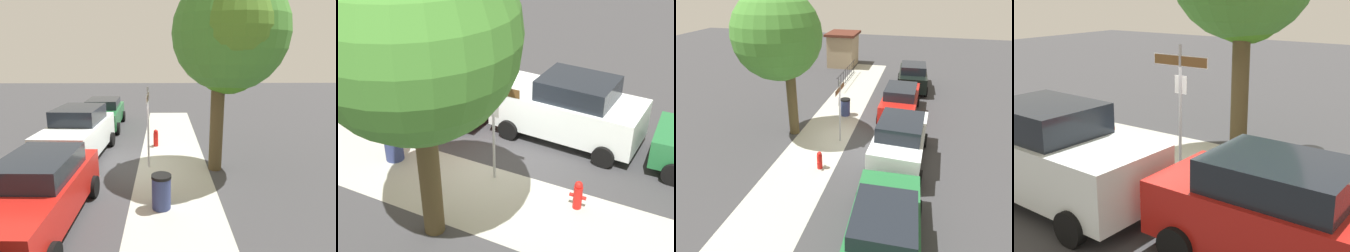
{
  "view_description": "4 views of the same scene",
  "coord_description": "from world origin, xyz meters",
  "views": [
    {
      "loc": [
        9.91,
        0.98,
        4.19
      ],
      "look_at": [
        -0.11,
        1.12,
        1.6
      ],
      "focal_mm": 30.72,
      "sensor_mm": 36.0,
      "label": 1
    },
    {
      "loc": [
        -5.1,
        9.34,
        7.36
      ],
      "look_at": [
        -0.24,
        -0.23,
        1.28
      ],
      "focal_mm": 49.22,
      "sensor_mm": 36.0,
      "label": 2
    },
    {
      "loc": [
        -12.17,
        -2.91,
        6.98
      ],
      "look_at": [
        -1.5,
        -0.13,
        1.48
      ],
      "focal_mm": 31.67,
      "sensor_mm": 36.0,
      "label": 3
    },
    {
      "loc": [
        5.82,
        -8.22,
        4.16
      ],
      "look_at": [
        -0.55,
        0.97,
        0.91
      ],
      "focal_mm": 50.01,
      "sensor_mm": 36.0,
      "label": 4
    }
  ],
  "objects": [
    {
      "name": "fire_hydrant",
      "position": [
        -2.63,
        0.6,
        0.38
      ],
      "size": [
        0.42,
        0.22,
        0.78
      ],
      "color": "red",
      "rests_on": "ground_plane"
    },
    {
      "name": "iron_fence",
      "position": [
        8.65,
        2.3,
        0.56
      ],
      "size": [
        5.31,
        0.04,
        1.07
      ],
      "color": "black",
      "rests_on": "ground_plane"
    },
    {
      "name": "car_red",
      "position": [
        3.55,
        -2.07,
        0.9
      ],
      "size": [
        4.56,
        2.13,
        1.76
      ],
      "rotation": [
        0.0,
        0.0,
        -0.03
      ],
      "color": "#B11913",
      "rests_on": "ground_plane"
    },
    {
      "name": "trash_bin",
      "position": [
        2.77,
        0.9,
        0.49
      ],
      "size": [
        0.55,
        0.55,
        0.98
      ],
      "color": "navy",
      "rests_on": "ground_plane"
    },
    {
      "name": "car_green",
      "position": [
        -6.05,
        -2.46,
        0.83
      ],
      "size": [
        4.42,
        2.25,
        1.61
      ],
      "rotation": [
        0.0,
        0.0,
        0.04
      ],
      "color": "#216936",
      "rests_on": "ground_plane"
    },
    {
      "name": "car_white",
      "position": [
        -1.25,
        -2.46,
        1.02
      ],
      "size": [
        4.56,
        2.32,
        2.04
      ],
      "rotation": [
        0.0,
        0.0,
        -0.05
      ],
      "color": "white",
      "rests_on": "ground_plane"
    },
    {
      "name": "street_sign",
      "position": [
        -0.21,
        0.4,
        2.07
      ],
      "size": [
        1.46,
        0.07,
        2.99
      ],
      "color": "#9EA0A5",
      "rests_on": "ground_plane"
    },
    {
      "name": "utility_shed",
      "position": [
        13.3,
        3.8,
        1.45
      ],
      "size": [
        3.09,
        2.55,
        2.85
      ],
      "color": "#998466",
      "rests_on": "ground_plane"
    },
    {
      "name": "ground_plane",
      "position": [
        0.0,
        0.0,
        0.0
      ],
      "size": [
        60.0,
        60.0,
        0.0
      ],
      "primitive_type": "plane",
      "color": "#38383A"
    },
    {
      "name": "shade_tree",
      "position": [
        0.01,
        3.18,
        4.67
      ],
      "size": [
        4.04,
        3.92,
        6.76
      ],
      "color": "#4B3F25",
      "rests_on": "ground_plane"
    },
    {
      "name": "sidewalk_strip",
      "position": [
        2.0,
        1.3,
        0.0
      ],
      "size": [
        24.0,
        2.6,
        0.0
      ],
      "primitive_type": "cube",
      "color": "#A8A99E",
      "rests_on": "ground_plane"
    },
    {
      "name": "car_black",
      "position": [
        8.35,
        -2.5,
        0.91
      ],
      "size": [
        4.28,
        2.2,
        1.8
      ],
      "rotation": [
        0.0,
        0.0,
        0.04
      ],
      "color": "black",
      "rests_on": "ground_plane"
    }
  ]
}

